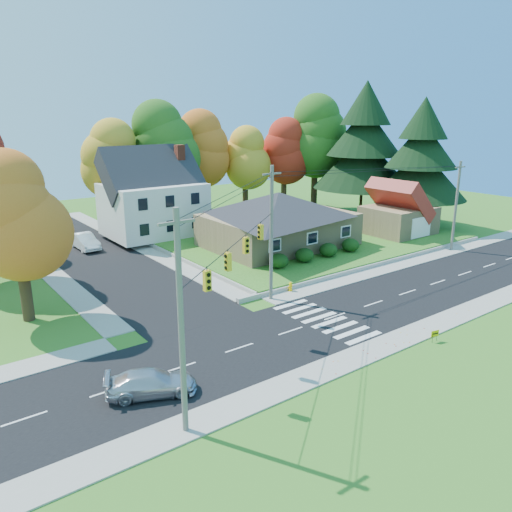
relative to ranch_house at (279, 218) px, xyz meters
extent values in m
plane|color=#3D7923|center=(-8.00, -16.00, -3.27)|extent=(120.00, 120.00, 0.00)
cube|color=black|center=(-8.00, -16.00, -3.26)|extent=(90.00, 8.00, 0.02)
cube|color=black|center=(-16.00, 10.00, -3.25)|extent=(8.00, 44.00, 0.02)
cube|color=#9C9A90|center=(-8.00, -11.00, -3.23)|extent=(90.00, 2.00, 0.08)
cube|color=#9C9A90|center=(-8.00, -21.00, -3.23)|extent=(90.00, 2.00, 0.08)
cube|color=#3D7923|center=(5.00, 5.00, -3.02)|extent=(30.00, 30.00, 0.50)
cube|color=tan|center=(0.00, 0.00, -1.17)|extent=(14.00, 10.00, 3.20)
pyramid|color=#26262B|center=(0.00, 0.00, 1.53)|extent=(14.60, 10.60, 2.20)
cube|color=silver|center=(-8.00, 12.00, 0.03)|extent=(10.00, 8.00, 5.60)
pyramid|color=#26262B|center=(-8.00, 12.00, 4.03)|extent=(10.40, 8.40, 2.40)
cube|color=brown|center=(-4.50, 12.00, 2.03)|extent=(0.90, 0.90, 9.60)
cube|color=tan|center=(14.00, -4.00, -1.27)|extent=(7.00, 6.00, 3.00)
pyramid|color=maroon|center=(14.00, -4.00, 1.03)|extent=(7.30, 6.30, 1.60)
cube|color=silver|center=(14.00, -7.05, -1.57)|extent=(3.20, 0.10, 2.20)
ellipsoid|color=#163A10|center=(-5.00, -6.20, -2.13)|extent=(1.70, 1.70, 1.27)
ellipsoid|color=#163A10|center=(-2.00, -6.20, -2.13)|extent=(1.70, 1.70, 1.27)
ellipsoid|color=#163A10|center=(1.00, -6.20, -2.13)|extent=(1.70, 1.70, 1.27)
ellipsoid|color=#163A10|center=(4.00, -6.20, -2.13)|extent=(1.70, 1.70, 1.27)
cylinder|color=#666059|center=(-22.50, -21.20, 1.73)|extent=(0.26, 0.26, 10.00)
cube|color=#666059|center=(-22.50, -21.20, 6.13)|extent=(1.60, 0.12, 0.12)
cylinder|color=#666059|center=(-9.50, -10.80, 1.73)|extent=(0.26, 0.26, 10.00)
cube|color=#666059|center=(-9.50, -10.80, 6.13)|extent=(1.60, 0.12, 0.12)
cylinder|color=#666059|center=(14.00, -10.80, 1.23)|extent=(0.26, 0.26, 9.00)
cube|color=#666059|center=(14.00, -10.80, 5.13)|extent=(1.60, 0.12, 0.12)
cube|color=gold|center=(-20.00, -19.20, 2.68)|extent=(0.34, 0.26, 1.00)
cube|color=gold|center=(-17.50, -17.20, 2.68)|extent=(0.26, 0.34, 1.00)
cube|color=gold|center=(-14.80, -15.05, 2.68)|extent=(0.34, 0.26, 1.00)
cube|color=gold|center=(-12.00, -12.80, 2.68)|extent=(0.26, 0.34, 1.00)
cylinder|color=black|center=(-16.00, -16.00, 3.33)|extent=(13.02, 10.43, 0.04)
cylinder|color=#3F2A19|center=(-10.00, 18.00, -0.07)|extent=(0.80, 0.80, 5.40)
sphere|color=gold|center=(-10.00, 18.00, 3.83)|extent=(6.72, 6.72, 6.72)
sphere|color=gold|center=(-10.00, 18.00, 5.51)|extent=(5.91, 5.91, 5.91)
sphere|color=gold|center=(-10.00, 18.00, 7.19)|extent=(5.11, 5.11, 5.11)
cylinder|color=#3F2A19|center=(-4.00, 17.00, 0.38)|extent=(0.86, 0.86, 6.30)
sphere|color=#2D631B|center=(-4.00, 17.00, 4.93)|extent=(7.84, 7.84, 7.84)
sphere|color=#2D631B|center=(-4.00, 17.00, 6.89)|extent=(6.90, 6.90, 6.90)
sphere|color=#2D631B|center=(-4.00, 17.00, 8.85)|extent=(5.96, 5.96, 5.96)
cylinder|color=#3F2A19|center=(2.00, 18.00, 0.16)|extent=(0.83, 0.83, 5.85)
sphere|color=orange|center=(2.00, 18.00, 4.38)|extent=(7.28, 7.28, 7.28)
sphere|color=orange|center=(2.00, 18.00, 6.20)|extent=(6.41, 6.41, 6.41)
sphere|color=orange|center=(2.00, 18.00, 8.02)|extent=(5.53, 5.53, 5.53)
cylinder|color=#3F2A19|center=(8.00, 17.00, -0.29)|extent=(0.77, 0.77, 4.95)
sphere|color=gold|center=(8.00, 17.00, 3.28)|extent=(6.16, 6.16, 6.16)
sphere|color=gold|center=(8.00, 17.00, 4.82)|extent=(5.42, 5.42, 5.42)
sphere|color=gold|center=(8.00, 17.00, 6.36)|extent=(4.68, 4.68, 4.68)
cylinder|color=#3F2A19|center=(14.00, 16.00, -0.07)|extent=(0.80, 0.80, 5.40)
sphere|color=#A92315|center=(14.00, 16.00, 3.83)|extent=(6.72, 6.72, 6.72)
sphere|color=#A92315|center=(14.00, 16.00, 5.51)|extent=(5.91, 5.91, 5.91)
sphere|color=#A92315|center=(14.00, 16.00, 7.19)|extent=(5.11, 5.11, 5.11)
cylinder|color=#3F2A19|center=(18.00, 14.00, 0.61)|extent=(0.89, 0.89, 6.75)
sphere|color=#2D631B|center=(18.00, 14.00, 5.48)|extent=(8.40, 8.40, 8.40)
sphere|color=#2D631B|center=(18.00, 14.00, 7.58)|extent=(7.39, 7.39, 7.39)
sphere|color=#2D631B|center=(18.00, 14.00, 9.68)|extent=(6.38, 6.38, 6.38)
cylinder|color=#3F2A19|center=(19.00, 6.00, -1.33)|extent=(0.40, 0.40, 2.88)
cone|color=black|center=(19.00, 6.00, 4.11)|extent=(12.80, 12.80, 6.72)
cone|color=black|center=(19.00, 6.00, 7.95)|extent=(9.60, 9.60, 6.08)
cone|color=black|center=(19.00, 6.00, 11.47)|extent=(6.40, 6.40, 5.44)
cylinder|color=#3F2A19|center=(20.00, -2.00, -1.51)|extent=(0.40, 0.40, 2.52)
cone|color=black|center=(20.00, -2.00, 3.25)|extent=(11.20, 11.20, 5.88)
cone|color=black|center=(20.00, -2.00, 6.61)|extent=(8.40, 8.40, 5.32)
cone|color=black|center=(20.00, -2.00, 9.69)|extent=(5.60, 5.60, 4.76)
cylinder|color=#3F2A19|center=(-25.00, -4.00, -0.79)|extent=(0.77, 0.77, 4.95)
sphere|color=orange|center=(-25.00, -4.00, 2.78)|extent=(6.16, 6.16, 6.16)
sphere|color=orange|center=(-25.00, -4.00, 4.32)|extent=(5.42, 5.42, 5.42)
sphere|color=orange|center=(-25.00, -4.00, 5.86)|extent=(4.68, 4.68, 4.68)
imported|color=silver|center=(-22.41, -17.59, -2.60)|extent=(4.80, 3.42, 1.29)
imported|color=white|center=(-15.86, 11.95, -2.44)|extent=(1.81, 4.92, 1.61)
cylinder|color=#F0B403|center=(-7.22, -10.39, -3.22)|extent=(0.36, 0.36, 0.10)
cylinder|color=#F0B403|center=(-7.22, -10.39, -2.92)|extent=(0.24, 0.24, 0.54)
sphere|color=#F0B403|center=(-7.22, -10.39, -2.59)|extent=(0.26, 0.26, 0.26)
cylinder|color=#F0B403|center=(-7.22, -10.39, -2.82)|extent=(0.46, 0.21, 0.12)
cylinder|color=black|center=(-6.13, -22.42, -3.02)|extent=(0.02, 0.02, 0.49)
cylinder|color=black|center=(-5.69, -22.42, -3.02)|extent=(0.02, 0.02, 0.49)
cube|color=#DCBD00|center=(-5.91, -22.42, -2.72)|extent=(0.59, 0.15, 0.39)
camera|label=1|loc=(-31.36, -38.28, 10.24)|focal=35.00mm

